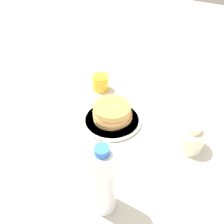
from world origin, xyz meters
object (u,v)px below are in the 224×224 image
at_px(juice_glass, 100,83).
at_px(plate, 112,120).
at_px(water_bottle_near, 103,182).
at_px(pancake_stack, 112,112).
at_px(cream_jug, 190,138).

bearing_deg(juice_glass, plate, -41.81).
bearing_deg(water_bottle_near, pancake_stack, 120.83).
xyz_separation_m(juice_glass, water_bottle_near, (0.35, -0.45, 0.08)).
relative_size(plate, pancake_stack, 1.50).
bearing_deg(juice_glass, pancake_stack, -41.83).
xyz_separation_m(pancake_stack, juice_glass, (-0.17, 0.16, -0.01)).
bearing_deg(cream_jug, plate, -171.98).
distance_m(plate, pancake_stack, 0.04).
bearing_deg(plate, water_bottle_near, -59.02).
xyz_separation_m(plate, pancake_stack, (0.00, -0.00, 0.04)).
distance_m(pancake_stack, juice_glass, 0.23).
xyz_separation_m(plate, water_bottle_near, (0.18, -0.30, 0.11)).
xyz_separation_m(plate, cream_jug, (0.30, 0.04, 0.04)).
bearing_deg(juice_glass, cream_jug, -13.46).
distance_m(juice_glass, cream_jug, 0.48).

